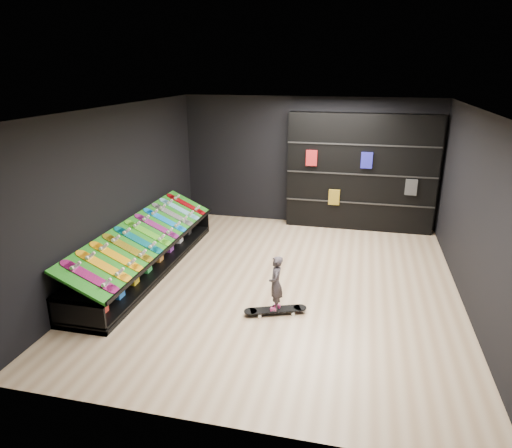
% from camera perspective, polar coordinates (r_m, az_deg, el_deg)
% --- Properties ---
extents(floor, '(6.00, 7.00, 0.01)m').
position_cam_1_polar(floor, '(8.15, 3.13, -7.38)').
color(floor, tan).
rests_on(floor, ground).
extents(ceiling, '(6.00, 7.00, 0.01)m').
position_cam_1_polar(ceiling, '(7.33, 3.56, 14.15)').
color(ceiling, white).
rests_on(ceiling, ground).
extents(wall_back, '(6.00, 0.02, 3.00)m').
position_cam_1_polar(wall_back, '(10.97, 6.53, 7.75)').
color(wall_back, black).
rests_on(wall_back, ground).
extents(wall_front, '(6.00, 0.02, 3.00)m').
position_cam_1_polar(wall_front, '(4.43, -4.64, -9.54)').
color(wall_front, black).
rests_on(wall_front, ground).
extents(wall_left, '(0.02, 7.00, 3.00)m').
position_cam_1_polar(wall_left, '(8.61, -16.78, 3.96)').
color(wall_left, black).
rests_on(wall_left, ground).
extents(wall_right, '(0.02, 7.00, 3.00)m').
position_cam_1_polar(wall_right, '(7.71, 25.87, 1.12)').
color(wall_right, black).
rests_on(wall_right, ground).
extents(display_rack, '(0.90, 4.50, 0.50)m').
position_cam_1_polar(display_rack, '(8.80, -13.46, -4.05)').
color(display_rack, black).
rests_on(display_rack, ground).
extents(turf_ramp, '(0.92, 4.50, 0.46)m').
position_cam_1_polar(turf_ramp, '(8.61, -13.39, -1.26)').
color(turf_ramp, '#146510').
rests_on(turf_ramp, display_rack).
extents(back_shelving, '(3.33, 0.39, 2.67)m').
position_cam_1_polar(back_shelving, '(10.76, 12.94, 6.27)').
color(back_shelving, black).
rests_on(back_shelving, ground).
extents(floor_skateboard, '(0.99, 0.56, 0.09)m').
position_cam_1_polar(floor_skateboard, '(7.17, 2.44, -10.85)').
color(floor_skateboard, black).
rests_on(floor_skateboard, ground).
extents(child, '(0.17, 0.22, 0.52)m').
position_cam_1_polar(child, '(7.03, 2.47, -8.69)').
color(child, black).
rests_on(child, floor_skateboard).
extents(display_board_0, '(0.93, 0.22, 0.50)m').
position_cam_1_polar(display_board_0, '(7.08, -20.04, -6.20)').
color(display_board_0, '#E5198C').
rests_on(display_board_0, turf_ramp).
extents(display_board_1, '(0.93, 0.22, 0.50)m').
position_cam_1_polar(display_board_1, '(7.37, -18.47, -5.02)').
color(display_board_1, orange).
rests_on(display_board_1, turf_ramp).
extents(display_board_2, '(0.93, 0.22, 0.50)m').
position_cam_1_polar(display_board_2, '(7.67, -17.03, -3.92)').
color(display_board_2, yellow).
rests_on(display_board_2, turf_ramp).
extents(display_board_3, '(0.93, 0.22, 0.50)m').
position_cam_1_polar(display_board_3, '(7.97, -15.70, -2.91)').
color(display_board_3, yellow).
rests_on(display_board_3, turf_ramp).
extents(display_board_4, '(0.93, 0.22, 0.50)m').
position_cam_1_polar(display_board_4, '(8.28, -14.47, -1.97)').
color(display_board_4, '#0C8C99').
rests_on(display_board_4, turf_ramp).
extents(display_board_5, '(0.93, 0.22, 0.50)m').
position_cam_1_polar(display_board_5, '(8.60, -13.33, -1.09)').
color(display_board_5, green).
rests_on(display_board_5, turf_ramp).
extents(display_board_6, '(0.93, 0.22, 0.50)m').
position_cam_1_polar(display_board_6, '(8.92, -12.27, -0.28)').
color(display_board_6, '#2626BF').
rests_on(display_board_6, turf_ramp).
extents(display_board_7, '(0.93, 0.22, 0.50)m').
position_cam_1_polar(display_board_7, '(9.24, -11.28, 0.47)').
color(display_board_7, blue).
rests_on(display_board_7, turf_ramp).
extents(display_board_8, '(0.93, 0.22, 0.50)m').
position_cam_1_polar(display_board_8, '(9.57, -10.37, 1.18)').
color(display_board_8, black).
rests_on(display_board_8, turf_ramp).
extents(display_board_9, '(0.93, 0.22, 0.50)m').
position_cam_1_polar(display_board_9, '(9.90, -9.51, 1.83)').
color(display_board_9, '#0CB2E5').
rests_on(display_board_9, turf_ramp).
extents(display_board_10, '(0.93, 0.22, 0.50)m').
position_cam_1_polar(display_board_10, '(10.24, -8.71, 2.45)').
color(display_board_10, red).
rests_on(display_board_10, turf_ramp).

